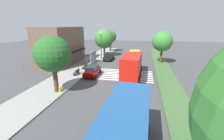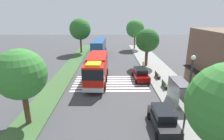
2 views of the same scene
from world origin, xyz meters
name	(u,v)px [view 1 (image 1 of 2)]	position (x,y,z in m)	size (l,w,h in m)	color
ground_plane	(120,77)	(0.00, 0.00, 0.00)	(120.00, 120.00, 0.00)	#424244
sidewalk	(73,73)	(0.00, 8.24, 0.07)	(60.00, 4.97, 0.14)	gray
median_strip	(167,79)	(0.00, -7.26, 0.07)	(60.00, 3.00, 0.14)	#3D6033
crosswalk	(121,75)	(1.05, 0.00, 0.01)	(5.85, 10.36, 0.01)	silver
fire_truck	(133,63)	(0.82, -1.85, 2.12)	(9.52, 3.09, 3.75)	red
parked_car_west	(92,71)	(-0.40, 4.55, 0.87)	(4.61, 2.26, 1.71)	#720505
parked_car_mid	(109,56)	(11.38, 4.56, 0.89)	(4.34, 2.04, 1.76)	black
bus_stop_shelter	(92,55)	(6.98, 7.17, 1.89)	(3.50, 1.40, 2.46)	#4C4C51
bench_near_shelter	(85,66)	(2.98, 7.18, 0.59)	(1.60, 0.50, 0.90)	#2D472D
bench_west_of_shelter	(77,72)	(-0.80, 7.18, 0.59)	(1.60, 0.50, 0.90)	#4C3823
street_lamp	(101,44)	(11.47, 6.36, 3.85)	(0.36, 0.36, 6.30)	#2D2D30
storefront_building	(61,46)	(6.17, 13.60, 3.84)	(11.52, 6.56, 7.68)	brown
sidewalk_tree_west	(53,54)	(-7.51, 6.76, 4.81)	(4.22, 4.22, 6.82)	#513823
sidewalk_tree_east	(104,39)	(15.85, 6.76, 4.56)	(4.98, 4.98, 6.93)	#513823
sidewalk_tree_far_east	(110,37)	(23.34, 6.76, 4.57)	(3.67, 3.67, 6.32)	#47301E
median_tree_west	(162,42)	(10.72, -7.26, 4.70)	(4.20, 4.20, 6.68)	#513823
fire_hydrant	(60,89)	(-7.61, 6.26, 0.49)	(0.28, 0.28, 0.70)	gold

